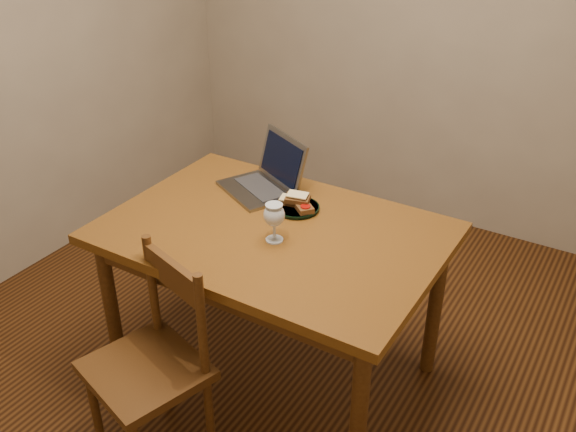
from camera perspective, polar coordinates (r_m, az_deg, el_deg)
The scene contains 10 objects.
floor at distance 3.03m, azimuth -0.36°, elevation -12.39°, with size 3.20×3.20×0.02m, color black.
back_wall at distance 3.79m, azimuth 13.14°, elevation 17.99°, with size 3.20×0.02×2.60m, color gray.
table at distance 2.54m, azimuth -1.28°, elevation -2.80°, with size 1.30×0.90×0.74m.
chair at distance 2.39m, azimuth -12.19°, elevation -12.10°, with size 0.49×0.47×0.42m.
plate at distance 2.63m, azimuth 0.80°, elevation 0.73°, with size 0.19×0.19×0.02m, color black.
sandwich_cheese at distance 2.64m, azimuth 0.32°, elevation 1.42°, with size 0.10×0.06×0.03m, color #381E0C, non-canonical shape.
sandwich_tomato at distance 2.60m, azimuth 1.38°, elevation 0.91°, with size 0.10×0.06×0.03m, color #381E0C, non-canonical shape.
sandwich_top at distance 2.61m, azimuth 0.86°, elevation 1.62°, with size 0.10×0.06×0.03m, color #381E0C, non-canonical shape.
milk_glass at distance 2.39m, azimuth -1.23°, elevation -0.58°, with size 0.08×0.08×0.16m, color white, non-canonical shape.
laptop at distance 2.78m, azimuth -1.81°, elevation 3.63°, with size 0.41×0.40×0.23m.
Camera 1 is at (1.19, -1.91, 2.02)m, focal length 40.00 mm.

